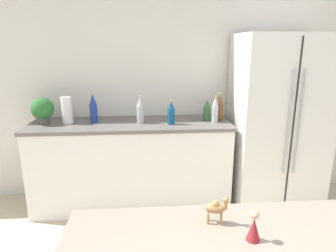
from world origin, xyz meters
TOP-DOWN VIEW (x-y plane):
  - wall_back at (0.00, 2.73)m, footprint 8.00×0.06m
  - back_counter at (-0.52, 2.40)m, footprint 2.06×0.63m
  - refrigerator at (1.02, 2.34)m, footprint 0.90×0.71m
  - potted_plant at (-1.39, 2.42)m, footprint 0.22×0.22m
  - paper_towel_roll at (-1.15, 2.42)m, footprint 0.10×0.10m
  - back_bottle_0 at (-0.41, 2.37)m, footprint 0.08×0.08m
  - back_bottle_1 at (0.35, 2.34)m, footprint 0.06×0.06m
  - back_bottle_2 at (-0.89, 2.44)m, footprint 0.07×0.07m
  - back_bottle_3 at (0.28, 2.42)m, footprint 0.07×0.07m
  - back_bottle_4 at (0.41, 2.40)m, footprint 0.08×0.08m
  - back_bottle_5 at (-0.10, 2.30)m, footprint 0.07×0.07m
  - camel_figurine at (-0.05, 0.56)m, footprint 0.11×0.07m
  - wise_man_figurine_blue at (0.07, 0.43)m, footprint 0.06×0.06m

SIDE VIEW (x-z plane):
  - back_counter at x=-0.52m, z-range 0.00..0.93m
  - refrigerator at x=1.02m, z-range 0.00..1.81m
  - wise_man_figurine_blue at x=0.07m, z-range 0.91..1.05m
  - camel_figurine at x=-0.05m, z-range 0.93..1.06m
  - back_bottle_3 at x=0.28m, z-range 0.92..1.15m
  - back_bottle_5 at x=-0.10m, z-range 0.92..1.16m
  - back_bottle_1 at x=0.35m, z-range 0.92..1.19m
  - back_bottle_0 at x=-0.41m, z-range 0.92..1.20m
  - paper_towel_roll at x=-1.15m, z-range 0.92..1.20m
  - back_bottle_4 at x=0.41m, z-range 0.92..1.21m
  - back_bottle_2 at x=-0.89m, z-range 0.92..1.22m
  - potted_plant at x=-1.39m, z-range 0.94..1.20m
  - wall_back at x=0.00m, z-range 0.00..2.55m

